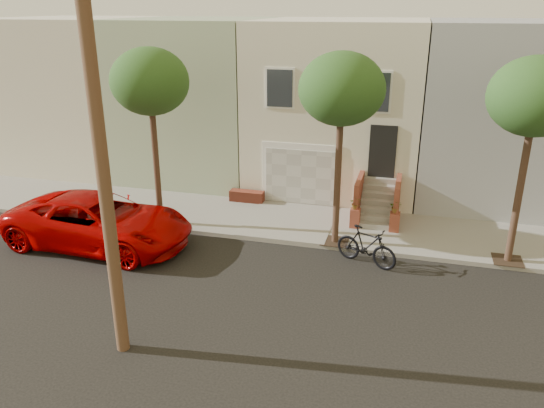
# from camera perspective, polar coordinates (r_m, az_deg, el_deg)

# --- Properties ---
(ground) EXTENTS (90.00, 90.00, 0.00)m
(ground) POSITION_cam_1_polar(r_m,az_deg,el_deg) (15.14, 0.63, -10.09)
(ground) COLOR black
(ground) RESTS_ON ground
(sidewalk) EXTENTS (40.00, 3.70, 0.15)m
(sidewalk) POSITION_cam_1_polar(r_m,az_deg,el_deg) (19.79, 4.52, -2.21)
(sidewalk) COLOR gray
(sidewalk) RESTS_ON ground
(house_row) EXTENTS (33.10, 11.70, 7.00)m
(house_row) POSITION_cam_1_polar(r_m,az_deg,el_deg) (24.36, 7.40, 10.80)
(house_row) COLOR beige
(house_row) RESTS_ON sidewalk
(tree_left) EXTENTS (2.70, 2.57, 6.30)m
(tree_left) POSITION_cam_1_polar(r_m,az_deg,el_deg) (18.84, -12.98, 12.57)
(tree_left) COLOR #2D2116
(tree_left) RESTS_ON sidewalk
(tree_mid) EXTENTS (2.70, 2.57, 6.30)m
(tree_mid) POSITION_cam_1_polar(r_m,az_deg,el_deg) (16.84, 7.49, 12.00)
(tree_mid) COLOR #2D2116
(tree_mid) RESTS_ON sidewalk
(tree_right) EXTENTS (2.70, 2.57, 6.30)m
(tree_right) POSITION_cam_1_polar(r_m,az_deg,el_deg) (17.01, 26.45, 10.15)
(tree_right) COLOR #2D2116
(tree_right) RESTS_ON sidewalk
(pickup_truck) EXTENTS (6.43, 3.16, 1.76)m
(pickup_truck) POSITION_cam_1_polar(r_m,az_deg,el_deg) (18.84, -18.07, -1.78)
(pickup_truck) COLOR #AC0000
(pickup_truck) RESTS_ON ground
(motorcycle) EXTENTS (2.14, 1.36, 1.25)m
(motorcycle) POSITION_cam_1_polar(r_m,az_deg,el_deg) (16.97, 10.09, -4.47)
(motorcycle) COLOR black
(motorcycle) RESTS_ON ground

